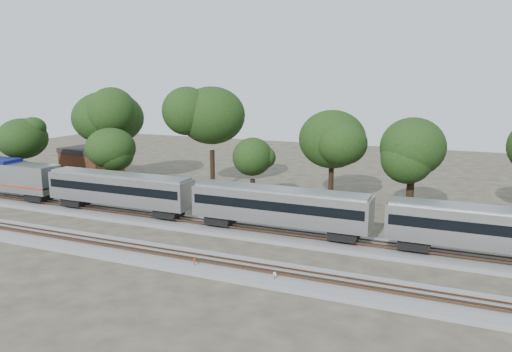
{
  "coord_description": "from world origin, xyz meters",
  "views": [
    {
      "loc": [
        24.61,
        -39.96,
        16.08
      ],
      "look_at": [
        5.2,
        5.0,
        6.41
      ],
      "focal_mm": 35.0,
      "sensor_mm": 36.0,
      "label": 1
    }
  ],
  "objects": [
    {
      "name": "tree_4",
      "position": [
        -0.43,
        16.93,
        6.26
      ],
      "size": [
        6.4,
        6.4,
        9.02
      ],
      "color": "black",
      "rests_on": "ground"
    },
    {
      "name": "ground",
      "position": [
        0.0,
        0.0,
        0.0
      ],
      "size": [
        160.0,
        160.0,
        0.0
      ],
      "primitive_type": "plane",
      "color": "#383328",
      "rests_on": "ground"
    },
    {
      "name": "switch_stand_red",
      "position": [
        3.92,
        -5.25,
        0.68
      ],
      "size": [
        0.32,
        0.16,
        1.06
      ],
      "rotation": [
        0.0,
        0.0,
        -0.41
      ],
      "color": "#512D19",
      "rests_on": "ground"
    },
    {
      "name": "tree_1",
      "position": [
        -25.73,
        20.38,
        10.13
      ],
      "size": [
        10.3,
        10.3,
        14.53
      ],
      "color": "black",
      "rests_on": "ground"
    },
    {
      "name": "tree_6",
      "position": [
        18.87,
        17.09,
        8.55
      ],
      "size": [
        8.71,
        8.71,
        12.28
      ],
      "color": "black",
      "rests_on": "ground"
    },
    {
      "name": "tree_0",
      "position": [
        -35.83,
        13.35,
        7.27
      ],
      "size": [
        7.41,
        7.41,
        10.45
      ],
      "color": "black",
      "rests_on": "ground"
    },
    {
      "name": "switch_stand_white",
      "position": [
        11.22,
        -5.22,
        0.63
      ],
      "size": [
        0.31,
        0.13,
        0.99
      ],
      "rotation": [
        0.0,
        0.0,
        -0.35
      ],
      "color": "#512D19",
      "rests_on": "ground"
    },
    {
      "name": "switch_lever",
      "position": [
        6.53,
        -5.64,
        0.15
      ],
      "size": [
        0.55,
        0.39,
        0.3
      ],
      "primitive_type": "cube",
      "rotation": [
        0.0,
        0.0,
        -0.19
      ],
      "color": "#512D19",
      "rests_on": "ground"
    },
    {
      "name": "track_far",
      "position": [
        0.0,
        6.0,
        0.21
      ],
      "size": [
        160.0,
        5.0,
        0.73
      ],
      "color": "slate",
      "rests_on": "ground"
    },
    {
      "name": "train",
      "position": [
        17.5,
        6.0,
        3.38
      ],
      "size": [
        116.47,
        3.33,
        4.91
      ],
      "color": "#B3B5BA",
      "rests_on": "ground"
    },
    {
      "name": "brick_building",
      "position": [
        -34.32,
        25.77,
        2.24
      ],
      "size": [
        10.05,
        7.72,
        4.44
      ],
      "rotation": [
        0.0,
        0.0,
        -0.13
      ],
      "color": "brown",
      "rests_on": "ground"
    },
    {
      "name": "tree_3",
      "position": [
        -9.36,
        22.79,
        10.8
      ],
      "size": [
        10.99,
        10.99,
        15.49
      ],
      "color": "black",
      "rests_on": "ground"
    },
    {
      "name": "tree_2",
      "position": [
        -20.34,
        14.09,
        6.64
      ],
      "size": [
        6.77,
        6.77,
        9.55
      ],
      "color": "black",
      "rests_on": "ground"
    },
    {
      "name": "track_near",
      "position": [
        0.0,
        -4.0,
        0.21
      ],
      "size": [
        160.0,
        5.0,
        0.73
      ],
      "color": "slate",
      "rests_on": "ground"
    },
    {
      "name": "tree_5",
      "position": [
        8.26,
        22.78,
        8.25
      ],
      "size": [
        8.4,
        8.4,
        11.84
      ],
      "color": "black",
      "rests_on": "ground"
    }
  ]
}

